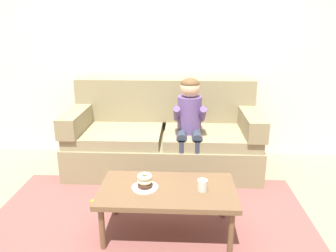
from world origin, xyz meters
The scene contains 12 objects.
ground centered at (0.00, 0.00, 0.00)m, with size 10.00×10.00×0.00m, color #9E896B.
wall_back centered at (0.00, 1.40, 1.40)m, with size 8.00×0.10×2.80m, color silver.
area_rug centered at (0.00, -0.25, 0.01)m, with size 2.81×1.61×0.01m, color brown.
couch centered at (0.05, 0.86, 0.36)m, with size 2.15×0.90×1.01m.
coffee_table centered at (0.16, -0.40, 0.36)m, with size 1.08×0.60×0.40m.
person_child centered at (0.35, 0.64, 0.67)m, with size 0.34×0.58×1.10m.
plate centered at (-0.02, -0.41, 0.41)m, with size 0.21×0.21×0.01m, color white.
donut centered at (-0.02, -0.41, 0.44)m, with size 0.12×0.12×0.04m, color #422619.
donut_second centered at (-0.02, -0.41, 0.47)m, with size 0.12×0.12×0.04m, color beige.
donut_third centered at (-0.02, -0.41, 0.51)m, with size 0.12×0.12×0.04m, color beige.
mug centered at (0.44, -0.42, 0.45)m, with size 0.08×0.08×0.09m, color silver.
toy_controller centered at (-0.47, -0.03, 0.03)m, with size 0.23×0.09×0.05m.
Camera 1 is at (0.28, -2.71, 1.67)m, focal length 34.87 mm.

